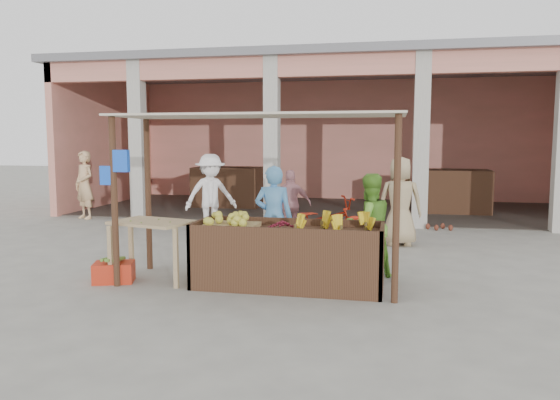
% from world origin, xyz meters
% --- Properties ---
extents(ground, '(60.00, 60.00, 0.00)m').
position_xyz_m(ground, '(0.00, 0.00, 0.00)').
color(ground, gray).
rests_on(ground, ground).
extents(market_building, '(14.40, 6.40, 4.20)m').
position_xyz_m(market_building, '(0.05, 8.93, 2.70)').
color(market_building, '#EA8B7A').
rests_on(market_building, ground).
extents(fruit_stall, '(2.60, 0.95, 0.80)m').
position_xyz_m(fruit_stall, '(0.50, 0.00, 0.40)').
color(fruit_stall, '#4B2F1E').
rests_on(fruit_stall, ground).
extents(stall_awning, '(4.09, 1.35, 2.39)m').
position_xyz_m(stall_awning, '(-0.01, 0.06, 1.98)').
color(stall_awning, '#4B2F1E').
rests_on(stall_awning, ground).
extents(banana_heap, '(1.04, 0.56, 0.19)m').
position_xyz_m(banana_heap, '(1.07, -0.01, 0.89)').
color(banana_heap, yellow).
rests_on(banana_heap, fruit_stall).
extents(melon_tray, '(0.74, 0.64, 0.20)m').
position_xyz_m(melon_tray, '(-0.32, -0.02, 0.89)').
color(melon_tray, '#A28653').
rests_on(melon_tray, fruit_stall).
extents(berry_heap, '(0.46, 0.37, 0.15)m').
position_xyz_m(berry_heap, '(0.43, -0.06, 0.87)').
color(berry_heap, maroon).
rests_on(berry_heap, fruit_stall).
extents(side_table, '(1.23, 0.96, 0.88)m').
position_xyz_m(side_table, '(-1.49, -0.07, 0.73)').
color(side_table, tan).
rests_on(side_table, ground).
extents(papaya_pile, '(0.75, 0.43, 0.22)m').
position_xyz_m(papaya_pile, '(-1.49, -0.07, 0.98)').
color(papaya_pile, '#47852B').
rests_on(papaya_pile, side_table).
extents(red_crate, '(0.65, 0.55, 0.29)m').
position_xyz_m(red_crate, '(-2.00, -0.26, 0.14)').
color(red_crate, red).
rests_on(red_crate, ground).
extents(plantain_bundle, '(0.41, 0.28, 0.08)m').
position_xyz_m(plantain_bundle, '(-2.00, -0.26, 0.33)').
color(plantain_bundle, '#59832F').
rests_on(plantain_bundle, red_crate).
extents(produce_sacks, '(0.88, 0.66, 0.53)m').
position_xyz_m(produce_sacks, '(2.94, 5.38, 0.27)').
color(produce_sacks, maroon).
rests_on(produce_sacks, ground).
extents(vendor_blue, '(0.69, 0.52, 1.75)m').
position_xyz_m(vendor_blue, '(0.08, 0.96, 0.87)').
color(vendor_blue, '#559AD6').
rests_on(vendor_blue, ground).
extents(vendor_green, '(0.90, 0.78, 1.63)m').
position_xyz_m(vendor_green, '(1.56, 0.81, 0.81)').
color(vendor_green, '#70B738').
rests_on(vendor_green, ground).
extents(motorcycle, '(1.46, 2.12, 1.05)m').
position_xyz_m(motorcycle, '(0.63, 2.40, 0.53)').
color(motorcycle, '#9E200E').
rests_on(motorcycle, ground).
extents(shopper_a, '(1.33, 1.16, 1.87)m').
position_xyz_m(shopper_a, '(-1.92, 3.76, 0.93)').
color(shopper_a, white).
rests_on(shopper_a, ground).
extents(shopper_b, '(1.00, 0.73, 1.52)m').
position_xyz_m(shopper_b, '(-0.15, 3.63, 0.76)').
color(shopper_b, '#C38288').
rests_on(shopper_b, ground).
extents(shopper_c, '(0.94, 0.64, 1.89)m').
position_xyz_m(shopper_c, '(2.04, 3.38, 0.95)').
color(shopper_c, tan).
rests_on(shopper_c, ground).
extents(shopper_e, '(0.83, 0.76, 1.82)m').
position_xyz_m(shopper_e, '(-5.86, 5.33, 0.91)').
color(shopper_e, tan).
rests_on(shopper_e, ground).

